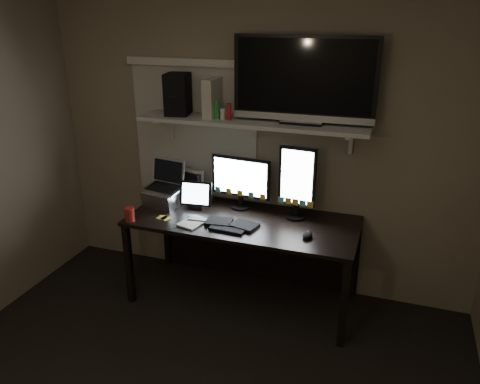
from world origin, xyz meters
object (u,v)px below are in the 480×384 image
at_px(monitor_portrait, 297,183).
at_px(game_console, 213,98).
at_px(mouse, 307,235).
at_px(laptop, 163,184).
at_px(tv, 304,80).
at_px(cup, 130,214).
at_px(monitor_landscape, 241,183).
at_px(desk, 247,233).
at_px(keyboard, 231,224).
at_px(tablet, 196,195).
at_px(speaker, 178,94).

bearing_deg(monitor_portrait, game_console, -179.17).
relative_size(mouse, laptop, 0.30).
bearing_deg(tv, cup, -156.78).
xyz_separation_m(monitor_landscape, tv, (0.48, 0.02, 0.84)).
xyz_separation_m(monitor_portrait, cup, (-1.21, -0.48, -0.24)).
height_order(desk, monitor_landscape, monitor_landscape).
distance_m(keyboard, mouse, 0.59).
distance_m(tv, game_console, 0.73).
distance_m(tablet, game_console, 0.80).
relative_size(desk, cup, 16.26).
relative_size(monitor_portrait, cup, 5.32).
xyz_separation_m(mouse, cup, (-1.37, -0.16, 0.04)).
bearing_deg(cup, tv, 24.28).
relative_size(tv, speaker, 3.21).
bearing_deg(cup, mouse, 6.76).
xyz_separation_m(keyboard, tv, (0.44, 0.37, 1.05)).
bearing_deg(tablet, monitor_portrait, -0.35).
relative_size(desk, mouse, 16.37).
relative_size(desk, monitor_portrait, 3.06).
distance_m(mouse, cup, 1.38).
xyz_separation_m(tablet, cup, (-0.39, -0.40, -0.06)).
distance_m(tablet, cup, 0.56).
bearing_deg(desk, monitor_landscape, 133.60).
xyz_separation_m(mouse, speaker, (-1.16, 0.36, 0.89)).
height_order(monitor_portrait, keyboard, monitor_portrait).
bearing_deg(laptop, tablet, 13.14).
bearing_deg(keyboard, mouse, 2.24).
height_order(keyboard, speaker, speaker).
xyz_separation_m(mouse, tablet, (-0.98, 0.24, 0.10)).
xyz_separation_m(mouse, game_console, (-0.87, 0.37, 0.88)).
distance_m(monitor_landscape, monitor_portrait, 0.48).
bearing_deg(mouse, monitor_landscape, 152.77).
xyz_separation_m(keyboard, speaker, (-0.57, 0.34, 0.90)).
bearing_deg(game_console, monitor_landscape, -2.64).
bearing_deg(game_console, tv, 0.73).
xyz_separation_m(keyboard, cup, (-0.78, -0.18, 0.04)).
bearing_deg(cup, desk, 27.65).
bearing_deg(laptop, monitor_landscape, 22.30).
relative_size(keyboard, game_console, 1.37).
relative_size(monitor_landscape, speaker, 1.55).
xyz_separation_m(laptop, speaker, (0.11, 0.14, 0.73)).
bearing_deg(speaker, cup, -121.37).
relative_size(monitor_landscape, laptop, 1.39).
xyz_separation_m(desk, tablet, (-0.43, -0.03, 0.29)).
bearing_deg(monitor_landscape, game_console, -176.46).
bearing_deg(cup, laptop, 75.48).
xyz_separation_m(monitor_landscape, laptop, (-0.64, -0.15, -0.04)).
xyz_separation_m(monitor_portrait, keyboard, (-0.43, -0.30, -0.28)).
bearing_deg(monitor_portrait, desk, -167.68).
distance_m(cup, speaker, 1.03).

